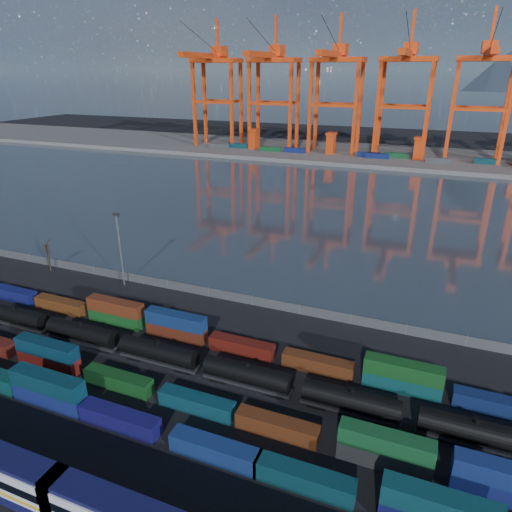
% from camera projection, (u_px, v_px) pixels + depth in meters
% --- Properties ---
extents(ground, '(700.00, 700.00, 0.00)m').
position_uv_depth(ground, '(182.00, 387.00, 68.73)').
color(ground, black).
rests_on(ground, ground).
extents(harbor_water, '(700.00, 700.00, 0.00)m').
position_uv_depth(harbor_water, '(336.00, 207.00, 158.82)').
color(harbor_water, '#2F3A44').
rests_on(harbor_water, ground).
extents(far_quay, '(700.00, 70.00, 2.00)m').
position_uv_depth(far_quay, '(379.00, 155.00, 248.54)').
color(far_quay, '#514F4C').
rests_on(far_quay, ground).
extents(distant_mountains, '(2470.00, 1100.00, 520.00)m').
position_uv_depth(distant_mountains, '(476.00, 5.00, 1336.17)').
color(distant_mountains, '#1E2630').
rests_on(distant_mountains, ground).
extents(container_row_south, '(113.87, 2.38, 5.07)m').
position_uv_depth(container_row_south, '(95.00, 407.00, 61.70)').
color(container_row_south, '#3D4041').
rests_on(container_row_south, ground).
extents(container_row_mid, '(141.03, 2.27, 4.84)m').
position_uv_depth(container_row_mid, '(236.00, 411.00, 61.26)').
color(container_row_mid, '#424547').
rests_on(container_row_mid, ground).
extents(container_row_north, '(141.54, 2.30, 4.91)m').
position_uv_depth(container_row_north, '(261.00, 348.00, 75.11)').
color(container_row_north, '#121053').
rests_on(container_row_north, ground).
extents(tanker_string, '(122.44, 2.99, 4.29)m').
position_uv_depth(tanker_string, '(297.00, 388.00, 65.31)').
color(tanker_string, black).
rests_on(tanker_string, ground).
extents(waterfront_fence, '(160.12, 0.12, 2.20)m').
position_uv_depth(waterfront_fence, '(252.00, 300.00, 92.38)').
color(waterfront_fence, '#595B5E').
rests_on(waterfront_fence, ground).
extents(bare_tree, '(2.00, 2.09, 7.89)m').
position_uv_depth(bare_tree, '(48.00, 255.00, 107.19)').
color(bare_tree, black).
rests_on(bare_tree, ground).
extents(yard_light_mast, '(1.60, 0.40, 16.60)m').
position_uv_depth(yard_light_mast, '(120.00, 246.00, 97.91)').
color(yard_light_mast, slate).
rests_on(yard_light_mast, ground).
extents(gantry_cranes, '(202.29, 52.41, 70.97)m').
position_uv_depth(gantry_cranes, '(371.00, 71.00, 229.11)').
color(gantry_cranes, '#EA3F10').
rests_on(gantry_cranes, ground).
extents(quay_containers, '(172.58, 10.99, 2.60)m').
position_uv_depth(quay_containers, '(355.00, 154.00, 239.00)').
color(quay_containers, navy).
rests_on(quay_containers, far_quay).
extents(straddle_carriers, '(140.00, 7.00, 11.10)m').
position_uv_depth(straddle_carriers, '(373.00, 145.00, 238.24)').
color(straddle_carriers, '#EA3F10').
rests_on(straddle_carriers, far_quay).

